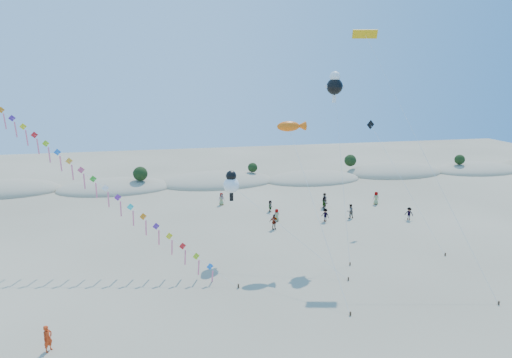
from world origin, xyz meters
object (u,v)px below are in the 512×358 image
object	(u,v)px
fish_kite	(292,127)
flyer_foreground	(48,338)
parafoil_kite	(367,38)
kite_train	(53,150)

from	to	relation	value
fish_kite	flyer_foreground	world-z (taller)	fish_kite
fish_kite	parafoil_kite	size ratio (longest dim) A/B	0.62
fish_kite	parafoil_kite	xyz separation A→B (m)	(7.45, 0.66, 8.13)
parafoil_kite	kite_train	bearing A→B (deg)	175.06
flyer_foreground	parafoil_kite	bearing A→B (deg)	-30.46
fish_kite	flyer_foreground	distance (m)	26.06
flyer_foreground	kite_train	bearing A→B (deg)	41.94
kite_train	fish_kite	distance (m)	22.31
kite_train	parafoil_kite	distance (m)	31.24
kite_train	parafoil_kite	size ratio (longest dim) A/B	1.40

